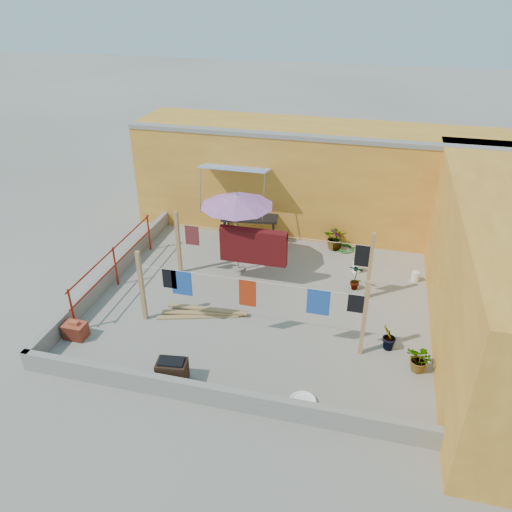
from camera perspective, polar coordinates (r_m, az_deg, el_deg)
name	(u,v)px	position (r m, az deg, el deg)	size (l,w,h in m)	color
ground	(262,301)	(12.49, 0.74, -5.12)	(80.00, 80.00, 0.00)	#9E998E
wall_back	(314,177)	(15.81, 6.63, 8.91)	(11.00, 3.27, 3.21)	gold
wall_right	(502,272)	(11.75, 26.26, -1.69)	(2.40, 9.00, 3.20)	gold
parapet_front	(217,396)	(9.69, -4.46, -15.66)	(8.30, 0.16, 0.44)	gray
parapet_left	(113,272)	(13.75, -16.02, -1.79)	(0.16, 7.30, 0.44)	gray
red_railing	(115,261)	(13.25, -15.85, -0.50)	(0.05, 4.20, 1.10)	#9B1F0F
clothesline_rig	(255,253)	(12.46, -0.17, 0.40)	(5.09, 2.35, 1.80)	tan
patio_umbrella	(237,201)	(12.84, -2.19, 6.32)	(2.25, 2.25, 2.29)	gray
outdoor_table	(250,218)	(15.10, -0.67, 4.39)	(1.77, 1.07, 0.78)	black
brick_stack	(75,330)	(11.92, -19.95, -8.00)	(0.50, 0.36, 0.43)	#AB3C27
lumber_pile	(203,313)	(12.03, -6.11, -6.47)	(2.08, 0.73, 0.13)	tan
brazier	(172,371)	(10.23, -9.55, -12.85)	(0.64, 0.47, 0.53)	#311E13
white_basin	(303,402)	(9.85, 5.38, -16.23)	(0.52, 0.52, 0.09)	white
water_jug_a	(415,276)	(13.85, 17.73, -2.24)	(0.20, 0.20, 0.32)	white
water_jug_b	(356,267)	(13.86, 11.41, -1.26)	(0.22, 0.22, 0.34)	white
green_hose	(345,249)	(14.99, 10.13, 0.84)	(0.53, 0.53, 0.08)	#19721D
plant_back_a	(335,237)	(14.85, 9.06, 2.12)	(0.66, 0.58, 0.74)	#1D5217
plant_back_b	(336,240)	(14.81, 9.16, 1.81)	(0.36, 0.36, 0.64)	#1D5217
plant_right_a	(356,277)	(12.98, 11.35, -2.33)	(0.40, 0.27, 0.75)	#1D5217
plant_right_b	(389,337)	(11.16, 14.95, -8.99)	(0.36, 0.29, 0.66)	#1D5217
plant_right_c	(421,359)	(10.82, 18.29, -11.15)	(0.54, 0.47, 0.60)	#1D5217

